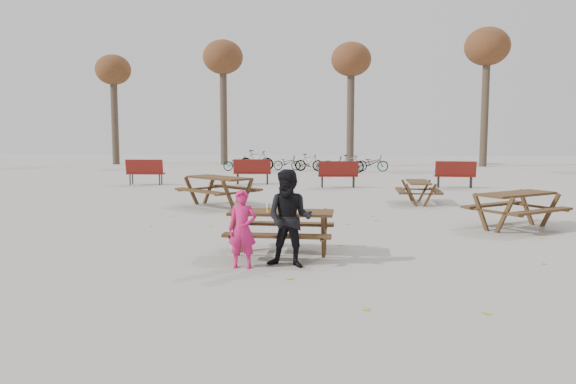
# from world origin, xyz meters

# --- Properties ---
(ground) EXTENTS (80.00, 80.00, 0.00)m
(ground) POSITION_xyz_m (0.00, 0.00, 0.00)
(ground) COLOR gray
(ground) RESTS_ON ground
(main_picnic_table) EXTENTS (1.80, 1.45, 0.78)m
(main_picnic_table) POSITION_xyz_m (0.00, 0.00, 0.59)
(main_picnic_table) COLOR #331D12
(main_picnic_table) RESTS_ON ground
(food_tray) EXTENTS (0.18, 0.11, 0.03)m
(food_tray) POSITION_xyz_m (0.23, -0.14, 0.79)
(food_tray) COLOR white
(food_tray) RESTS_ON main_picnic_table
(bread_roll) EXTENTS (0.14, 0.06, 0.05)m
(bread_roll) POSITION_xyz_m (0.23, -0.14, 0.83)
(bread_roll) COLOR tan
(bread_roll) RESTS_ON food_tray
(soda_bottle) EXTENTS (0.07, 0.07, 0.17)m
(soda_bottle) POSITION_xyz_m (-0.21, -0.15, 0.85)
(soda_bottle) COLOR silver
(soda_bottle) RESTS_ON main_picnic_table
(child) EXTENTS (0.46, 0.31, 1.24)m
(child) POSITION_xyz_m (-0.49, -1.01, 0.62)
(child) COLOR #D01A62
(child) RESTS_ON ground
(adult) EXTENTS (0.84, 0.70, 1.56)m
(adult) POSITION_xyz_m (0.24, -0.86, 0.78)
(adult) COLOR black
(adult) RESTS_ON ground
(picnic_table_east) EXTENTS (2.39, 2.33, 0.80)m
(picnic_table_east) POSITION_xyz_m (4.84, 3.24, 0.40)
(picnic_table_east) COLOR #331D12
(picnic_table_east) RESTS_ON ground
(picnic_table_north) EXTENTS (2.56, 2.48, 0.86)m
(picnic_table_north) POSITION_xyz_m (-2.59, 5.98, 0.43)
(picnic_table_north) COLOR #331D12
(picnic_table_north) RESTS_ON ground
(picnic_table_far) EXTENTS (1.26, 1.56, 0.67)m
(picnic_table_far) POSITION_xyz_m (3.16, 7.35, 0.34)
(picnic_table_far) COLOR #331D12
(picnic_table_far) RESTS_ON ground
(park_bench_row) EXTENTS (13.68, 1.59, 1.03)m
(park_bench_row) POSITION_xyz_m (-1.04, 12.18, 0.52)
(park_bench_row) COLOR maroon
(park_bench_row) RESTS_ON ground
(bicycle_row) EXTENTS (8.90, 2.68, 1.11)m
(bicycle_row) POSITION_xyz_m (-1.32, 20.09, 0.46)
(bicycle_row) COLOR black
(bicycle_row) RESTS_ON ground
(tree_row) EXTENTS (32.17, 3.52, 8.26)m
(tree_row) POSITION_xyz_m (0.90, 25.15, 6.19)
(tree_row) COLOR #382B21
(tree_row) RESTS_ON ground
(fallen_leaves) EXTENTS (11.00, 11.00, 0.01)m
(fallen_leaves) POSITION_xyz_m (0.50, 2.50, 0.00)
(fallen_leaves) COLOR #AA9728
(fallen_leaves) RESTS_ON ground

